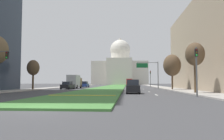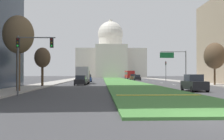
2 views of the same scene
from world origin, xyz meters
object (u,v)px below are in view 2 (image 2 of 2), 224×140
at_px(sedan_very_far, 133,77).
at_px(traffic_light_far_right, 166,68).
at_px(street_tree_left_mid, 42,58).
at_px(traffic_light_near_left, 28,52).
at_px(overhead_guide_sign, 176,60).
at_px(street_tree_left_near, 18,35).
at_px(sedan_lead_stopped, 194,83).
at_px(sedan_far_horizon, 137,78).
at_px(city_bus, 129,74).
at_px(sedan_midblock, 81,81).
at_px(sedan_distant, 87,78).
at_px(street_tree_right_mid, 215,56).
at_px(capitol_building, 111,58).
at_px(box_truck_delivery, 83,75).

bearing_deg(sedan_very_far, traffic_light_far_right, -71.67).
xyz_separation_m(street_tree_left_mid, sedan_very_far, (19.09, 46.98, -3.39)).
height_order(traffic_light_near_left, overhead_guide_sign, overhead_guide_sign).
relative_size(street_tree_left_near, street_tree_left_mid, 1.37).
distance_m(traffic_light_far_right, sedan_lead_stopped, 39.59).
xyz_separation_m(traffic_light_near_left, sedan_far_horizon, (16.69, 53.13, -3.03)).
height_order(street_tree_left_mid, city_bus, street_tree_left_mid).
bearing_deg(city_bus, traffic_light_far_right, -76.65).
bearing_deg(sedan_very_far, street_tree_left_near, -107.84).
relative_size(sedan_midblock, sedan_distant, 1.01).
bearing_deg(overhead_guide_sign, street_tree_left_mid, -151.79).
bearing_deg(sedan_lead_stopped, street_tree_right_mid, 58.32).
relative_size(traffic_light_near_left, sedan_far_horizon, 1.17).
xyz_separation_m(traffic_light_near_left, city_bus, (16.49, 71.87, -2.03)).
height_order(capitol_building, traffic_light_near_left, capitol_building).
bearing_deg(box_truck_delivery, sedan_lead_stopped, -58.53).
distance_m(street_tree_left_mid, street_tree_right_mid, 26.76).
bearing_deg(box_truck_delivery, overhead_guide_sign, 3.47).
height_order(traffic_light_near_left, sedan_lead_stopped, traffic_light_near_left).
xyz_separation_m(traffic_light_near_left, sedan_very_far, (16.75, 63.35, -2.94)).
distance_m(capitol_building, overhead_guide_sign, 82.63).
xyz_separation_m(traffic_light_far_right, sedan_lead_stopped, (-6.48, -38.97, -2.46)).
distance_m(street_tree_right_mid, box_truck_delivery, 23.75).
bearing_deg(sedan_lead_stopped, sedan_midblock, 130.07).
distance_m(traffic_light_near_left, sedan_very_far, 65.59).
height_order(sedan_far_horizon, box_truck_delivery, box_truck_delivery).
bearing_deg(street_tree_left_mid, sedan_distant, 76.08).
xyz_separation_m(traffic_light_far_right, overhead_guide_sign, (-1.74, -15.54, 1.32)).
distance_m(traffic_light_near_left, box_truck_delivery, 28.12).
relative_size(overhead_guide_sign, city_bus, 0.59).
distance_m(capitol_building, box_truck_delivery, 83.76).
distance_m(street_tree_left_mid, sedan_distant, 23.12).
height_order(street_tree_left_mid, sedan_distant, street_tree_left_mid).
xyz_separation_m(street_tree_left_near, box_truck_delivery, (5.02, 23.40, -4.21)).
distance_m(traffic_light_near_left, street_tree_right_mid, 30.47).
height_order(box_truck_delivery, city_bus, box_truck_delivery).
height_order(traffic_light_near_left, sedan_midblock, traffic_light_near_left).
height_order(street_tree_left_mid, sedan_far_horizon, street_tree_left_mid).
relative_size(sedan_lead_stopped, sedan_far_horizon, 0.94).
bearing_deg(sedan_midblock, sedan_distant, 89.21).
bearing_deg(sedan_midblock, sedan_lead_stopped, -49.93).
height_order(street_tree_left_mid, sedan_lead_stopped, street_tree_left_mid).
relative_size(overhead_guide_sign, street_tree_left_mid, 1.12).
distance_m(sedan_distant, sedan_far_horizon, 19.89).
bearing_deg(street_tree_right_mid, sedan_far_horizon, 102.39).
xyz_separation_m(overhead_guide_sign, sedan_lead_stopped, (-4.74, -23.43, -3.78)).
distance_m(street_tree_left_near, city_bus, 70.04).
xyz_separation_m(street_tree_left_near, sedan_midblock, (5.11, 17.22, -5.11)).
bearing_deg(sedan_midblock, traffic_light_far_right, 48.73).
bearing_deg(sedan_very_far, city_bus, 91.74).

